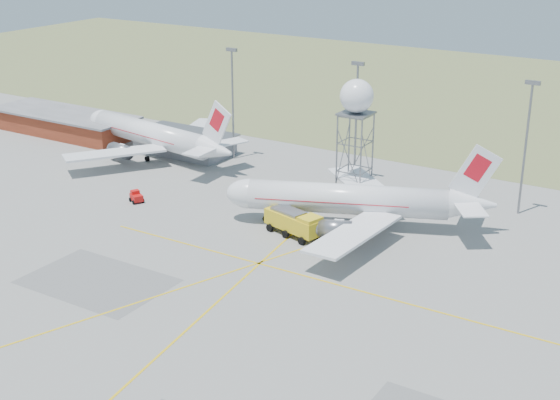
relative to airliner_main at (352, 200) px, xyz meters
The scene contains 12 objects.
ground 48.07m from the airliner_main, 88.45° to the right, with size 400.00×400.00×0.00m, color #979692.
grass_strip 92.22m from the airliner_main, 89.19° to the left, with size 400.00×120.00×0.03m, color #61713E.
building_orange 75.07m from the airliner_main, 169.16° to the left, with size 33.00×12.00×4.30m.
building_grey 46.63m from the airliner_main, 159.75° to the left, with size 19.00×10.00×3.90m.
mast_a 39.09m from the airliner_main, 151.74° to the left, with size 2.20×0.50×20.50m.
mast_b 21.63m from the airliner_main, 115.65° to the left, with size 2.20×0.50×20.50m.
mast_c 27.65m from the airliner_main, 43.19° to the left, with size 2.20×0.50×20.50m.
airliner_main is the anchor object (origin of this frame).
airliner_far 48.61m from the airliner_main, 166.37° to the left, with size 38.93×37.46×13.27m.
radar_tower 14.47m from the airliner_main, 115.45° to the left, with size 5.29×5.29×19.15m.
fire_truck 9.28m from the airliner_main, 125.84° to the right, with size 9.68×5.56×3.68m.
baggage_tug 34.88m from the airliner_main, 165.04° to the right, with size 2.78×2.67×1.82m.
Camera 1 is at (45.66, -47.24, 43.58)m, focal length 50.00 mm.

